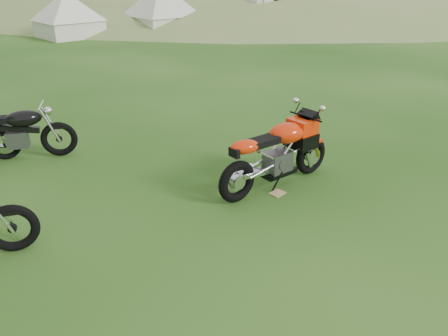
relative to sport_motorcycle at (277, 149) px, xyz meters
name	(u,v)px	position (x,y,z in m)	size (l,w,h in m)	color
ground	(252,228)	(-0.91, -1.06, -0.67)	(120.00, 120.00, 0.00)	#173F0D
hillside	(299,1)	(23.09, 38.94, -0.67)	(80.00, 64.00, 8.00)	olive
hedgerow	(299,1)	(23.09, 38.94, -0.67)	(36.00, 1.20, 8.60)	black
sport_motorcycle	(277,149)	(0.00, 0.00, 0.00)	(2.23, 0.56, 1.34)	red
plywood_board	(277,193)	(-0.10, -0.26, -0.66)	(0.23, 0.19, 0.02)	tan
vintage_moto_c	(15,132)	(-4.01, 2.77, -0.12)	(2.11, 0.49, 1.11)	black
tent_left	(67,13)	(-2.07, 19.35, 0.53)	(2.77, 2.77, 2.40)	silver
tent_mid	(161,8)	(2.86, 19.26, 0.65)	(3.05, 3.05, 2.65)	beige
caravan	(279,8)	(10.08, 19.14, 0.43)	(4.68, 2.09, 2.19)	beige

